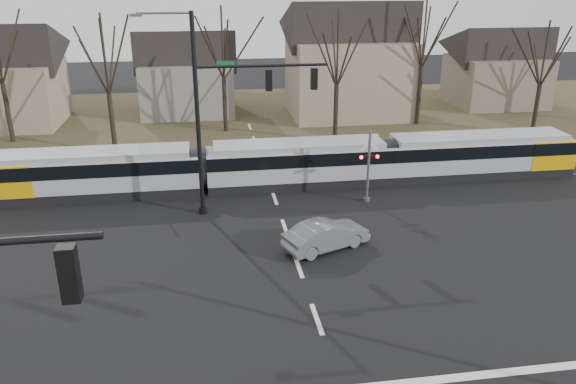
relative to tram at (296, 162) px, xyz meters
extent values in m
plane|color=black|center=(-1.55, -16.00, -1.43)|extent=(140.00, 140.00, 0.00)
cube|color=#38331E|center=(-1.55, 16.00, -1.43)|extent=(140.00, 28.00, 0.01)
cube|color=silver|center=(-1.55, -14.00, -1.43)|extent=(0.18, 2.00, 0.01)
cube|color=silver|center=(-1.55, -10.00, -1.43)|extent=(0.18, 2.00, 0.01)
cube|color=silver|center=(-1.55, -6.00, -1.43)|extent=(0.18, 2.00, 0.01)
cube|color=silver|center=(-1.55, -2.00, -1.43)|extent=(0.18, 2.00, 0.01)
cube|color=silver|center=(-1.55, 2.00, -1.43)|extent=(0.18, 2.00, 0.01)
cube|color=silver|center=(-1.55, 6.00, -1.43)|extent=(0.18, 2.00, 0.01)
cube|color=silver|center=(-1.55, 10.00, -1.43)|extent=(0.18, 2.00, 0.01)
cube|color=silver|center=(-1.55, 14.00, -1.43)|extent=(0.18, 2.00, 0.01)
cube|color=#59595E|center=(-1.55, -0.90, -1.40)|extent=(90.00, 0.12, 0.06)
cube|color=#59595E|center=(-1.55, 0.50, -1.40)|extent=(90.00, 0.12, 0.06)
cube|color=gray|center=(-11.54, 0.00, -0.12)|extent=(11.70, 2.52, 2.63)
cube|color=black|center=(-11.54, 0.00, 0.41)|extent=(11.72, 2.56, 0.77)
cube|color=#E1A106|center=(-15.95, 0.00, -0.04)|extent=(2.88, 2.57, 1.76)
cube|color=gray|center=(0.16, 0.00, -0.12)|extent=(10.80, 2.52, 2.63)
cube|color=black|center=(0.16, 0.00, 0.41)|extent=(10.82, 2.56, 0.77)
cube|color=gray|center=(11.41, 0.00, -0.12)|extent=(11.70, 2.52, 2.63)
cube|color=black|center=(11.41, 0.00, 0.41)|extent=(11.72, 2.56, 0.77)
cube|color=#E1A106|center=(15.82, 0.00, -0.04)|extent=(2.88, 2.57, 1.76)
imported|color=slate|center=(-0.02, -8.47, -0.76)|extent=(4.30, 5.07, 1.34)
cube|color=black|center=(-7.70, -22.00, 5.47)|extent=(0.32, 0.32, 1.05)
sphere|color=#FF0C07|center=(-7.70, -22.00, 5.80)|extent=(0.22, 0.22, 0.22)
cylinder|color=black|center=(-5.55, -3.50, 3.67)|extent=(0.22, 0.22, 10.20)
cylinder|color=black|center=(-5.55, -3.50, -1.28)|extent=(0.44, 0.44, 0.30)
cylinder|color=black|center=(-2.30, -3.50, 6.17)|extent=(6.50, 0.14, 0.14)
cube|color=#0C5926|center=(-4.05, -3.50, 6.32)|extent=(0.90, 0.03, 0.22)
cube|color=black|center=(-1.98, -3.50, 5.47)|extent=(0.32, 0.32, 1.05)
sphere|color=#FF0C07|center=(-1.98, -3.50, 5.80)|extent=(0.22, 0.22, 0.22)
cube|color=black|center=(0.30, -3.50, 5.47)|extent=(0.32, 0.32, 1.05)
sphere|color=#FF0C07|center=(0.30, -3.50, 5.80)|extent=(0.22, 0.22, 0.22)
cube|color=#59595B|center=(-8.05, -3.50, 8.59)|extent=(0.55, 0.22, 0.14)
cylinder|color=#59595B|center=(3.45, -3.20, 0.57)|extent=(0.14, 0.14, 4.00)
cylinder|color=#59595B|center=(3.45, -3.20, -1.33)|extent=(0.36, 0.36, 0.20)
cube|color=silver|center=(3.45, -3.20, 1.97)|extent=(0.95, 0.04, 0.95)
cube|color=silver|center=(3.45, -3.20, 1.97)|extent=(0.95, 0.04, 0.95)
cube|color=black|center=(3.45, -3.20, 1.17)|extent=(1.00, 0.10, 0.12)
sphere|color=#FF0C07|center=(3.00, -3.28, 1.17)|extent=(0.18, 0.18, 0.18)
sphere|color=#FF0C07|center=(3.90, -3.28, 1.17)|extent=(0.18, 0.18, 0.18)
cube|color=#82715E|center=(-21.55, 18.00, 1.07)|extent=(9.00, 8.00, 5.00)
cube|color=slate|center=(-6.55, 20.00, 0.82)|extent=(8.00, 7.00, 4.50)
cube|color=#82715E|center=(7.45, 17.00, 1.82)|extent=(10.00, 8.00, 6.50)
cube|color=#65594A|center=(22.45, 19.00, 0.82)|extent=(8.00, 7.00, 4.50)
camera|label=1|loc=(-5.23, -31.06, 10.34)|focal=35.00mm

